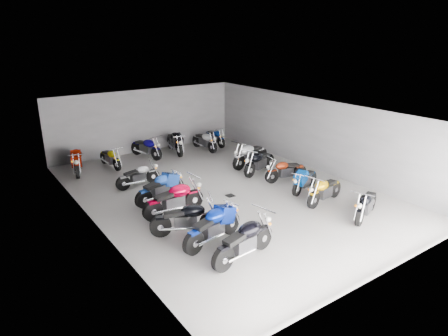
{
  "coord_description": "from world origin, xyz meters",
  "views": [
    {
      "loc": [
        -8.3,
        -11.94,
        6.01
      ],
      "look_at": [
        0.02,
        -0.06,
        1.0
      ],
      "focal_mm": 32.0,
      "sensor_mm": 36.0,
      "label": 1
    }
  ],
  "objects_px": {
    "motorcycle_left_d": "(175,199)",
    "motorcycle_back_b": "(110,158)",
    "motorcycle_right_d": "(286,170)",
    "motorcycle_right_f": "(250,155)",
    "motorcycle_right_b": "(324,190)",
    "motorcycle_right_a": "(366,204)",
    "motorcycle_right_e": "(259,162)",
    "motorcycle_back_e": "(205,141)",
    "motorcycle_left_c": "(186,219)",
    "motorcycle_back_a": "(77,160)",
    "motorcycle_left_b": "(213,226)",
    "motorcycle_left_a": "(245,241)",
    "motorcycle_back_f": "(215,137)",
    "drain_grate": "(230,196)",
    "motorcycle_back_d": "(175,142)",
    "motorcycle_left_e": "(161,188)",
    "motorcycle_left_f": "(139,176)",
    "motorcycle_right_c": "(305,180)",
    "motorcycle_back_c": "(146,148)"
  },
  "relations": [
    {
      "from": "motorcycle_back_c",
      "to": "motorcycle_right_f",
      "type": "bearing_deg",
      "value": 114.1
    },
    {
      "from": "motorcycle_right_b",
      "to": "motorcycle_back_f",
      "type": "distance_m",
      "value": 8.82
    },
    {
      "from": "motorcycle_left_a",
      "to": "motorcycle_back_f",
      "type": "bearing_deg",
      "value": 140.05
    },
    {
      "from": "drain_grate",
      "to": "motorcycle_right_f",
      "type": "relative_size",
      "value": 0.14
    },
    {
      "from": "motorcycle_left_d",
      "to": "motorcycle_back_b",
      "type": "bearing_deg",
      "value": 178.43
    },
    {
      "from": "motorcycle_left_c",
      "to": "motorcycle_back_a",
      "type": "relative_size",
      "value": 0.9
    },
    {
      "from": "motorcycle_left_b",
      "to": "motorcycle_left_c",
      "type": "relative_size",
      "value": 1.1
    },
    {
      "from": "motorcycle_left_b",
      "to": "motorcycle_left_d",
      "type": "height_order",
      "value": "motorcycle_left_b"
    },
    {
      "from": "motorcycle_right_e",
      "to": "motorcycle_back_e",
      "type": "distance_m",
      "value": 4.42
    },
    {
      "from": "motorcycle_right_a",
      "to": "motorcycle_right_f",
      "type": "bearing_deg",
      "value": -22.99
    },
    {
      "from": "motorcycle_right_d",
      "to": "motorcycle_back_e",
      "type": "xyz_separation_m",
      "value": [
        -0.32,
        5.81,
        0.04
      ]
    },
    {
      "from": "motorcycle_left_d",
      "to": "motorcycle_left_f",
      "type": "xyz_separation_m",
      "value": [
        0.06,
        3.16,
        -0.1
      ]
    },
    {
      "from": "motorcycle_left_a",
      "to": "motorcycle_back_a",
      "type": "distance_m",
      "value": 10.04
    },
    {
      "from": "motorcycle_left_b",
      "to": "motorcycle_back_b",
      "type": "height_order",
      "value": "motorcycle_left_b"
    },
    {
      "from": "motorcycle_right_d",
      "to": "motorcycle_right_f",
      "type": "distance_m",
      "value": 2.39
    },
    {
      "from": "motorcycle_left_c",
      "to": "motorcycle_back_a",
      "type": "height_order",
      "value": "motorcycle_back_a"
    },
    {
      "from": "motorcycle_left_b",
      "to": "motorcycle_back_c",
      "type": "distance_m",
      "value": 9.17
    },
    {
      "from": "motorcycle_right_b",
      "to": "motorcycle_back_d",
      "type": "bearing_deg",
      "value": -0.8
    },
    {
      "from": "motorcycle_left_b",
      "to": "motorcycle_back_c",
      "type": "bearing_deg",
      "value": 153.87
    },
    {
      "from": "motorcycle_left_e",
      "to": "motorcycle_back_a",
      "type": "distance_m",
      "value": 5.26
    },
    {
      "from": "motorcycle_left_e",
      "to": "motorcycle_back_e",
      "type": "bearing_deg",
      "value": 121.82
    },
    {
      "from": "motorcycle_right_d",
      "to": "motorcycle_back_d",
      "type": "bearing_deg",
      "value": 27.53
    },
    {
      "from": "motorcycle_back_c",
      "to": "motorcycle_back_e",
      "type": "distance_m",
      "value": 3.12
    },
    {
      "from": "motorcycle_back_b",
      "to": "motorcycle_back_f",
      "type": "relative_size",
      "value": 0.97
    },
    {
      "from": "drain_grate",
      "to": "motorcycle_back_d",
      "type": "bearing_deg",
      "value": 80.83
    },
    {
      "from": "motorcycle_left_f",
      "to": "motorcycle_right_f",
      "type": "height_order",
      "value": "motorcycle_right_f"
    },
    {
      "from": "motorcycle_right_c",
      "to": "motorcycle_back_b",
      "type": "relative_size",
      "value": 0.98
    },
    {
      "from": "motorcycle_left_f",
      "to": "motorcycle_right_c",
      "type": "distance_m",
      "value": 6.64
    },
    {
      "from": "motorcycle_right_d",
      "to": "motorcycle_back_f",
      "type": "xyz_separation_m",
      "value": [
        0.66,
        6.29,
        0.0
      ]
    },
    {
      "from": "motorcycle_right_b",
      "to": "motorcycle_left_c",
      "type": "bearing_deg",
      "value": 71.42
    },
    {
      "from": "motorcycle_back_b",
      "to": "motorcycle_back_e",
      "type": "distance_m",
      "value": 5.07
    },
    {
      "from": "motorcycle_left_c",
      "to": "motorcycle_back_d",
      "type": "height_order",
      "value": "motorcycle_back_d"
    },
    {
      "from": "motorcycle_right_c",
      "to": "motorcycle_right_e",
      "type": "relative_size",
      "value": 0.88
    },
    {
      "from": "motorcycle_left_e",
      "to": "motorcycle_back_f",
      "type": "relative_size",
      "value": 1.1
    },
    {
      "from": "motorcycle_right_b",
      "to": "motorcycle_right_a",
      "type": "bearing_deg",
      "value": 176.52
    },
    {
      "from": "drain_grate",
      "to": "motorcycle_left_d",
      "type": "bearing_deg",
      "value": -174.75
    },
    {
      "from": "motorcycle_right_f",
      "to": "motorcycle_back_a",
      "type": "bearing_deg",
      "value": 49.59
    },
    {
      "from": "motorcycle_back_d",
      "to": "motorcycle_left_e",
      "type": "bearing_deg",
      "value": 68.64
    },
    {
      "from": "drain_grate",
      "to": "motorcycle_right_e",
      "type": "relative_size",
      "value": 0.15
    },
    {
      "from": "motorcycle_left_f",
      "to": "motorcycle_right_f",
      "type": "bearing_deg",
      "value": 80.51
    },
    {
      "from": "motorcycle_right_b",
      "to": "motorcycle_left_f",
      "type": "bearing_deg",
      "value": 32.0
    },
    {
      "from": "drain_grate",
      "to": "motorcycle_left_d",
      "type": "relative_size",
      "value": 0.14
    },
    {
      "from": "drain_grate",
      "to": "motorcycle_back_c",
      "type": "relative_size",
      "value": 0.15
    },
    {
      "from": "motorcycle_back_b",
      "to": "motorcycle_right_a",
      "type": "bearing_deg",
      "value": 111.26
    },
    {
      "from": "motorcycle_right_a",
      "to": "motorcycle_back_e",
      "type": "distance_m",
      "value": 9.94
    },
    {
      "from": "motorcycle_right_c",
      "to": "motorcycle_back_a",
      "type": "relative_size",
      "value": 0.81
    },
    {
      "from": "motorcycle_left_d",
      "to": "motorcycle_back_e",
      "type": "distance_m",
      "value": 7.84
    },
    {
      "from": "motorcycle_right_e",
      "to": "motorcycle_right_f",
      "type": "height_order",
      "value": "motorcycle_right_f"
    },
    {
      "from": "drain_grate",
      "to": "motorcycle_right_f",
      "type": "height_order",
      "value": "motorcycle_right_f"
    },
    {
      "from": "motorcycle_right_c",
      "to": "motorcycle_right_f",
      "type": "bearing_deg",
      "value": -21.39
    }
  ]
}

